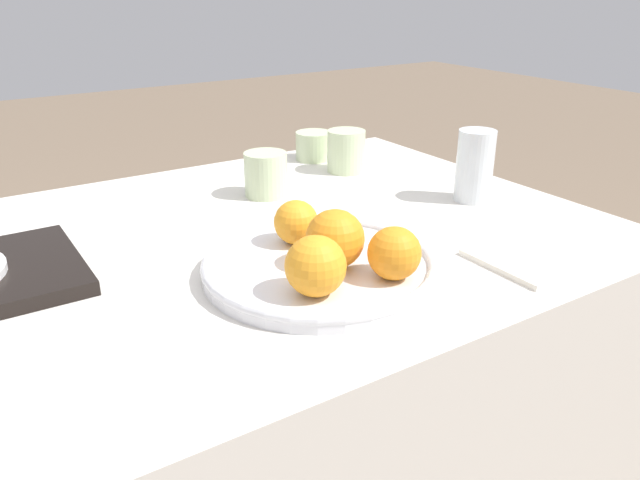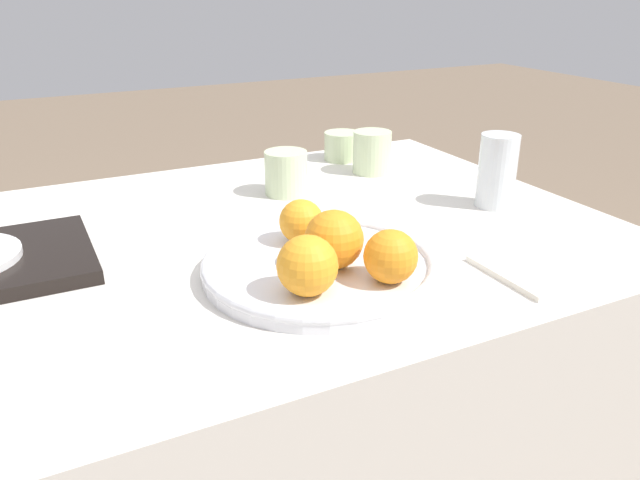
% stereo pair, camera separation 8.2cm
% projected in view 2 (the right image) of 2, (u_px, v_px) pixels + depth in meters
% --- Properties ---
extents(table, '(1.25, 0.81, 0.74)m').
position_uv_depth(table, '(230.00, 436.00, 1.09)').
color(table, silver).
rests_on(table, ground_plane).
extents(fruit_platter, '(0.32, 0.32, 0.03)m').
position_uv_depth(fruit_platter, '(320.00, 265.00, 0.83)').
color(fruit_platter, silver).
rests_on(fruit_platter, table).
extents(orange_0, '(0.08, 0.08, 0.08)m').
position_uv_depth(orange_0, '(334.00, 239.00, 0.80)').
color(orange_0, orange).
rests_on(orange_0, fruit_platter).
extents(orange_1, '(0.06, 0.06, 0.06)m').
position_uv_depth(orange_1, '(301.00, 221.00, 0.88)').
color(orange_1, orange).
rests_on(orange_1, fruit_platter).
extents(orange_2, '(0.07, 0.07, 0.07)m').
position_uv_depth(orange_2, '(391.00, 256.00, 0.77)').
color(orange_2, orange).
rests_on(orange_2, fruit_platter).
extents(orange_3, '(0.07, 0.07, 0.07)m').
position_uv_depth(orange_3, '(307.00, 266.00, 0.74)').
color(orange_3, orange).
rests_on(orange_3, fruit_platter).
extents(water_glass, '(0.07, 0.07, 0.13)m').
position_uv_depth(water_glass, '(497.00, 171.00, 1.06)').
color(water_glass, silver).
rests_on(water_glass, table).
extents(cup_0, '(0.08, 0.08, 0.08)m').
position_uv_depth(cup_0, '(372.00, 152.00, 1.26)').
color(cup_0, beige).
rests_on(cup_0, table).
extents(cup_1, '(0.08, 0.08, 0.06)m').
position_uv_depth(cup_1, '(342.00, 146.00, 1.35)').
color(cup_1, beige).
rests_on(cup_1, table).
extents(cup_2, '(0.08, 0.08, 0.08)m').
position_uv_depth(cup_2, '(286.00, 173.00, 1.13)').
color(cup_2, beige).
rests_on(cup_2, table).
extents(napkin, '(0.10, 0.14, 0.01)m').
position_uv_depth(napkin, '(529.00, 270.00, 0.84)').
color(napkin, silver).
rests_on(napkin, table).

